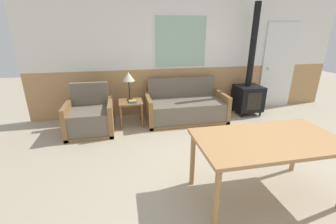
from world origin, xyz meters
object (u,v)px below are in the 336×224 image
couch (185,108)px  dining_table (268,145)px  side_table (131,105)px  wood_stove (249,90)px  table_lamp (129,77)px  armchair (90,118)px

couch → dining_table: 2.57m
side_table → wood_stove: bearing=2.6°
table_lamp → wood_stove: wood_stove is taller
couch → dining_table: couch is taller
couch → dining_table: bearing=-84.8°
armchair → table_lamp: 1.10m
dining_table → wood_stove: wood_stove is taller
table_lamp → dining_table: bearing=-61.3°
armchair → table_lamp: bearing=6.1°
couch → side_table: couch is taller
couch → wood_stove: (1.54, 0.10, 0.30)m
armchair → wood_stove: (3.51, 0.35, 0.29)m
dining_table → side_table: bearing=119.3°
side_table → table_lamp: 0.57m
armchair → side_table: armchair is taller
wood_stove → table_lamp: bearing=-179.2°
side_table → couch: bearing=0.9°
armchair → dining_table: bearing=-61.9°
table_lamp → wood_stove: bearing=0.8°
couch → armchair: 1.98m
armchair → dining_table: size_ratio=0.57×
couch → side_table: bearing=-179.1°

